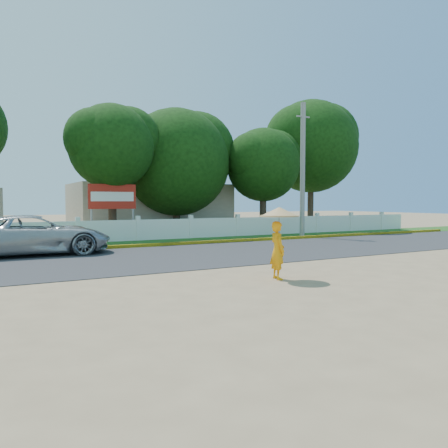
% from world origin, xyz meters
% --- Properties ---
extents(ground, '(120.00, 120.00, 0.00)m').
position_xyz_m(ground, '(0.00, 0.00, 0.00)').
color(ground, '#9E8460').
rests_on(ground, ground).
extents(road, '(60.00, 7.00, 0.02)m').
position_xyz_m(road, '(0.00, 4.50, 0.01)').
color(road, '#38383A').
rests_on(road, ground).
extents(grass_verge, '(60.00, 3.50, 0.03)m').
position_xyz_m(grass_verge, '(0.00, 9.75, 0.01)').
color(grass_verge, '#2D601E').
rests_on(grass_verge, ground).
extents(curb, '(40.00, 0.18, 0.16)m').
position_xyz_m(curb, '(0.00, 8.05, 0.08)').
color(curb, yellow).
rests_on(curb, ground).
extents(fence, '(40.00, 0.10, 1.10)m').
position_xyz_m(fence, '(0.00, 11.20, 0.55)').
color(fence, silver).
rests_on(fence, ground).
extents(building_near, '(10.00, 6.00, 3.20)m').
position_xyz_m(building_near, '(3.00, 18.00, 1.60)').
color(building_near, '#B7AD99').
rests_on(building_near, ground).
extents(utility_pole, '(0.28, 0.28, 7.63)m').
position_xyz_m(utility_pole, '(8.99, 9.00, 3.81)').
color(utility_pole, gray).
rests_on(utility_pole, ground).
extents(vehicle, '(5.60, 2.71, 1.54)m').
position_xyz_m(vehicle, '(-5.26, 7.35, 0.77)').
color(vehicle, '#A2A5A9').
rests_on(vehicle, ground).
extents(monk_with_parasol, '(1.05, 1.05, 1.90)m').
position_xyz_m(monk_with_parasol, '(-0.21, -1.33, 1.24)').
color(monk_with_parasol, orange).
rests_on(monk_with_parasol, ground).
extents(billboard, '(2.50, 0.13, 2.95)m').
position_xyz_m(billboard, '(-1.01, 12.30, 2.14)').
color(billboard, gray).
rests_on(billboard, ground).
extents(tree_row, '(34.76, 7.66, 9.35)m').
position_xyz_m(tree_row, '(0.84, 14.26, 4.99)').
color(tree_row, '#473828').
rests_on(tree_row, ground).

